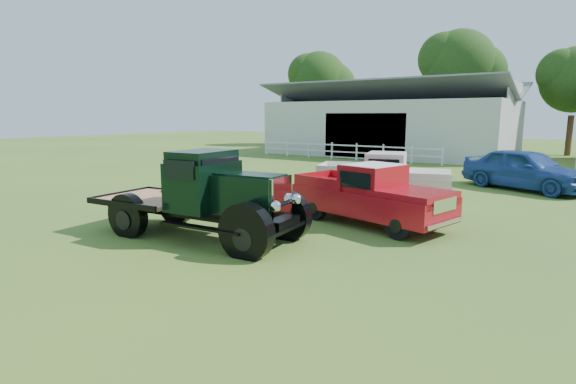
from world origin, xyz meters
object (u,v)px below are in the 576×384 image
Objects in this scene: vintage_flatbed at (200,194)px; white_pickup at (383,178)px; misc_car_blue at (525,169)px; red_pickup at (370,194)px.

vintage_flatbed is 1.18× the size of white_pickup.
misc_car_blue is at bearing 40.62° from white_pickup.
misc_car_blue is (3.86, 6.06, -0.00)m from white_pickup.
red_pickup is at bearing -89.78° from white_pickup.
vintage_flatbed is at bearing -122.05° from white_pickup.
misc_car_blue is (5.80, 13.26, -0.25)m from vintage_flatbed.
vintage_flatbed is 1.17× the size of red_pickup.
vintage_flatbed reaches higher than misc_car_blue.
red_pickup is at bearing 46.20° from vintage_flatbed.
white_pickup is at bearing 171.92° from misc_car_blue.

